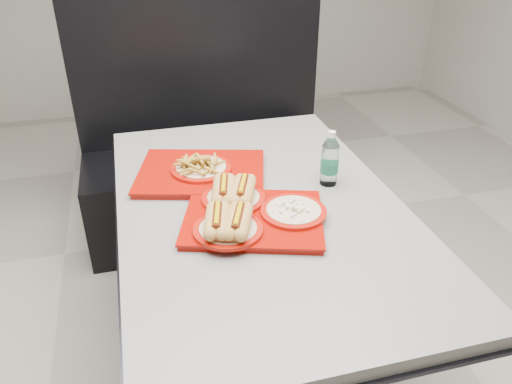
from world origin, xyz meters
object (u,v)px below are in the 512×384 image
object	(u,v)px
diner_table	(260,245)
water_bottle	(330,162)
tray_near	(247,212)
tray_far	(201,170)
booth_bench	(207,157)

from	to	relation	value
diner_table	water_bottle	world-z (taller)	water_bottle
tray_near	tray_far	world-z (taller)	tray_near
diner_table	water_bottle	distance (m)	0.37
tray_far	water_bottle	distance (m)	0.45
booth_bench	tray_near	size ratio (longest dim) A/B	2.74
booth_bench	tray_far	xyz separation A→B (m)	(-0.15, -0.86, 0.37)
water_bottle	diner_table	bearing A→B (deg)	-165.51
booth_bench	tray_far	distance (m)	0.95
tray_near	tray_far	xyz separation A→B (m)	(-0.09, 0.33, -0.01)
diner_table	booth_bench	xyz separation A→B (m)	(0.00, 1.09, -0.18)
diner_table	tray_far	bearing A→B (deg)	123.44
booth_bench	tray_far	bearing A→B (deg)	-100.04
diner_table	tray_near	size ratio (longest dim) A/B	2.88
water_bottle	tray_far	bearing A→B (deg)	158.51
tray_far	diner_table	bearing A→B (deg)	-56.56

